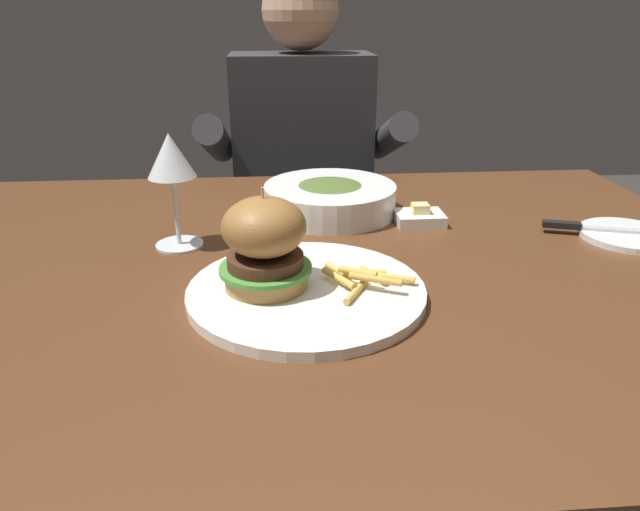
# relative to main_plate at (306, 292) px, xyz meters

# --- Properties ---
(dining_table) EXTENTS (1.32, 0.94, 0.74)m
(dining_table) POSITION_rel_main_plate_xyz_m (0.03, 0.11, -0.09)
(dining_table) COLOR #56331C
(dining_table) RESTS_ON ground
(main_plate) EXTENTS (0.31, 0.31, 0.01)m
(main_plate) POSITION_rel_main_plate_xyz_m (0.00, 0.00, 0.00)
(main_plate) COLOR white
(main_plate) RESTS_ON dining_table
(burger_sandwich) EXTENTS (0.12, 0.12, 0.13)m
(burger_sandwich) POSITION_rel_main_plate_xyz_m (-0.05, 0.01, 0.07)
(burger_sandwich) COLOR #B78447
(burger_sandwich) RESTS_ON main_plate
(fries_pile) EXTENTS (0.12, 0.11, 0.02)m
(fries_pile) POSITION_rel_main_plate_xyz_m (0.07, 0.00, 0.02)
(fries_pile) COLOR #E0B251
(fries_pile) RESTS_ON main_plate
(wine_glass) EXTENTS (0.07, 0.07, 0.18)m
(wine_glass) POSITION_rel_main_plate_xyz_m (-0.19, 0.19, 0.13)
(wine_glass) COLOR silver
(wine_glass) RESTS_ON dining_table
(bread_plate) EXTENTS (0.15, 0.15, 0.01)m
(bread_plate) POSITION_rel_main_plate_xyz_m (0.53, 0.16, -0.00)
(bread_plate) COLOR white
(bread_plate) RESTS_ON dining_table
(table_knife) EXTENTS (0.20, 0.07, 0.01)m
(table_knife) POSITION_rel_main_plate_xyz_m (0.48, 0.18, 0.01)
(table_knife) COLOR silver
(table_knife) RESTS_ON bread_plate
(butter_dish) EXTENTS (0.08, 0.06, 0.04)m
(butter_dish) POSITION_rel_main_plate_xyz_m (0.21, 0.26, 0.00)
(butter_dish) COLOR white
(butter_dish) RESTS_ON dining_table
(soup_bowl) EXTENTS (0.24, 0.24, 0.06)m
(soup_bowl) POSITION_rel_main_plate_xyz_m (0.06, 0.33, 0.02)
(soup_bowl) COLOR white
(soup_bowl) RESTS_ON dining_table
(diner_person) EXTENTS (0.51, 0.36, 1.18)m
(diner_person) POSITION_rel_main_plate_xyz_m (0.04, 0.86, -0.18)
(diner_person) COLOR #282833
(diner_person) RESTS_ON ground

